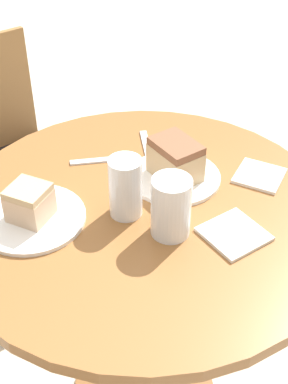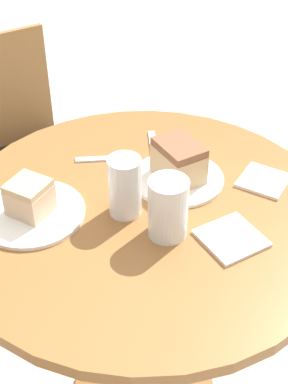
{
  "view_description": "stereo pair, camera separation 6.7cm",
  "coord_description": "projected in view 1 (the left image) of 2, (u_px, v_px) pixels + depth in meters",
  "views": [
    {
      "loc": [
        -0.68,
        -0.64,
        1.53
      ],
      "look_at": [
        0.0,
        0.0,
        0.8
      ],
      "focal_mm": 50.0,
      "sensor_mm": 36.0,
      "label": 1
    },
    {
      "loc": [
        -0.63,
        -0.69,
        1.53
      ],
      "look_at": [
        0.0,
        0.0,
        0.8
      ],
      "focal_mm": 50.0,
      "sensor_mm": 36.0,
      "label": 2
    }
  ],
  "objects": [
    {
      "name": "chair",
      "position": [
        5.0,
        163.0,
        1.88
      ],
      "size": [
        0.48,
        0.48,
        0.86
      ],
      "rotation": [
        0.0,
        0.0,
        -0.15
      ],
      "color": "olive",
      "rests_on": "ground_plane"
    },
    {
      "name": "cake_slice_far",
      "position": [
        30.0,
        203.0,
        1.14
      ],
      "size": [
        0.1,
        0.1,
        0.08
      ],
      "rotation": [
        0.0,
        0.0,
        1.9
      ],
      "color": "beige",
      "rests_on": "plate_far"
    },
    {
      "name": "fork",
      "position": [
        147.0,
        150.0,
        1.39
      ],
      "size": [
        0.13,
        0.15,
        0.0
      ],
      "rotation": [
        0.0,
        0.0,
        0.88
      ],
      "color": "silver",
      "rests_on": "table"
    },
    {
      "name": "napkin_stack",
      "position": [
        234.0,
        234.0,
        1.13
      ],
      "size": [
        0.14,
        0.14,
        0.01
      ],
      "rotation": [
        0.0,
        0.0,
        -0.21
      ],
      "color": "silver",
      "rests_on": "table"
    },
    {
      "name": "napkin_side",
      "position": [
        259.0,
        176.0,
        1.29
      ],
      "size": [
        0.14,
        0.14,
        0.01
      ],
      "rotation": [
        0.0,
        0.0,
        0.29
      ],
      "color": "silver",
      "rests_on": "table"
    },
    {
      "name": "plate_near",
      "position": [
        175.0,
        177.0,
        1.29
      ],
      "size": [
        0.22,
        0.22,
        0.01
      ],
      "color": "white",
      "rests_on": "table"
    },
    {
      "name": "table",
      "position": [
        144.0,
        265.0,
        1.33
      ],
      "size": [
        0.88,
        0.88,
        0.76
      ],
      "color": "brown",
      "rests_on": "ground_plane"
    },
    {
      "name": "cake_slice_near",
      "position": [
        175.0,
        159.0,
        1.26
      ],
      "size": [
        0.11,
        0.13,
        0.09
      ],
      "rotation": [
        0.0,
        0.0,
        6.08
      ],
      "color": "tan",
      "rests_on": "plate_near"
    },
    {
      "name": "plate_far",
      "position": [
        32.0,
        218.0,
        1.17
      ],
      "size": [
        0.24,
        0.24,
        0.01
      ],
      "color": "white",
      "rests_on": "table"
    },
    {
      "name": "glass_water",
      "position": [
        126.0,
        190.0,
        1.15
      ],
      "size": [
        0.07,
        0.07,
        0.14
      ],
      "color": "silver",
      "rests_on": "table"
    },
    {
      "name": "glass_lemonade",
      "position": [
        171.0,
        210.0,
        1.1
      ],
      "size": [
        0.08,
        0.08,
        0.14
      ],
      "color": "beige",
      "rests_on": "table"
    },
    {
      "name": "spoon",
      "position": [
        94.0,
        161.0,
        1.35
      ],
      "size": [
        0.11,
        0.09,
        0.0
      ],
      "rotation": [
        0.0,
        0.0,
        2.49
      ],
      "color": "silver",
      "rests_on": "table"
    }
  ]
}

